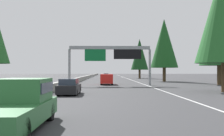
{
  "coord_description": "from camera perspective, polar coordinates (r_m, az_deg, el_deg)",
  "views": [
    {
      "loc": [
        -1.44,
        -5.31,
        2.15
      ],
      "look_at": [
        63.96,
        -6.78,
        2.98
      ],
      "focal_mm": 41.81,
      "sensor_mm": 36.0,
      "label": 1
    }
  ],
  "objects": [
    {
      "name": "ground_plane",
      "position": [
        61.7,
        -6.23,
        -2.72
      ],
      "size": [
        320.0,
        320.0,
        0.0
      ],
      "primitive_type": "plane",
      "color": "#38383A"
    },
    {
      "name": "median_barrier",
      "position": [
        81.65,
        -5.23,
        -1.92
      ],
      "size": [
        180.0,
        0.56,
        0.9
      ],
      "primitive_type": "cube",
      "color": "gray",
      "rests_on": "ground"
    },
    {
      "name": "shoulder_stripe_right",
      "position": [
        71.74,
        3.68,
        -2.44
      ],
      "size": [
        160.0,
        0.16,
        0.01
      ],
      "primitive_type": "cube",
      "color": "silver",
      "rests_on": "ground"
    },
    {
      "name": "shoulder_stripe_median",
      "position": [
        71.65,
        -5.34,
        -2.44
      ],
      "size": [
        160.0,
        0.16,
        0.01
      ],
      "primitive_type": "cube",
      "color": "silver",
      "rests_on": "ground"
    },
    {
      "name": "sign_gantry_overhead",
      "position": [
        39.91,
        -0.24,
        3.06
      ],
      "size": [
        0.5,
        12.68,
        6.02
      ],
      "color": "gray",
      "rests_on": "ground"
    },
    {
      "name": "pickup_far_right",
      "position": [
        10.6,
        -19.72,
        -7.39
      ],
      "size": [
        5.6,
        2.0,
        1.86
      ],
      "color": "#2D6B38",
      "rests_on": "ground"
    },
    {
      "name": "sedan_mid_left",
      "position": [
        24.59,
        -9.34,
        -4.14
      ],
      "size": [
        4.4,
        1.8,
        1.47
      ],
      "color": "black",
      "rests_on": "ground"
    },
    {
      "name": "minivan_mid_center",
      "position": [
        42.36,
        -1.19,
        -2.35
      ],
      "size": [
        5.0,
        1.95,
        1.69
      ],
      "color": "red",
      "rests_on": "ground"
    },
    {
      "name": "sedan_near_right",
      "position": [
        88.9,
        -1.31,
        -1.68
      ],
      "size": [
        4.4,
        1.8,
        1.47
      ],
      "color": "silver",
      "rests_on": "ground"
    },
    {
      "name": "conifer_right_foreground",
      "position": [
        30.2,
        23.35,
        11.17
      ],
      "size": [
        6.04,
        6.04,
        13.73
      ],
      "color": "#4C3823",
      "rests_on": "ground"
    },
    {
      "name": "conifer_right_near",
      "position": [
        45.1,
        22.38,
        7.51
      ],
      "size": [
        6.2,
        6.2,
        14.1
      ],
      "color": "#4C3823",
      "rests_on": "ground"
    },
    {
      "name": "conifer_right_mid",
      "position": [
        56.74,
        11.34,
        5.31
      ],
      "size": [
        5.87,
        5.87,
        13.33
      ],
      "color": "#4C3823",
      "rests_on": "ground"
    },
    {
      "name": "conifer_right_far",
      "position": [
        79.69,
        6.05,
        2.99
      ],
      "size": [
        5.3,
        5.3,
        12.04
      ],
      "color": "#4C3823",
      "rests_on": "ground"
    }
  ]
}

